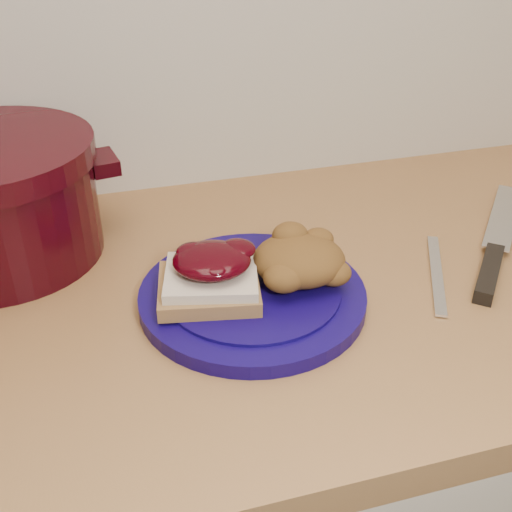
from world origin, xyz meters
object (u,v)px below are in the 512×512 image
object	(u,v)px
pepper_grinder	(12,189)
chef_knife	(493,256)
butter_knife	(436,273)
plate	(252,296)

from	to	relation	value
pepper_grinder	chef_knife	bearing A→B (deg)	-22.69
chef_knife	butter_knife	world-z (taller)	chef_knife
plate	chef_knife	bearing A→B (deg)	-0.03
butter_knife	plate	bearing A→B (deg)	114.02
plate	pepper_grinder	size ratio (longest dim) A/B	1.96
chef_knife	plate	bearing A→B (deg)	130.12
plate	chef_knife	xyz separation A→B (m)	(0.32, -0.00, 0.00)
butter_knife	pepper_grinder	size ratio (longest dim) A/B	1.33
plate	butter_knife	bearing A→B (deg)	-1.98
plate	pepper_grinder	xyz separation A→B (m)	(-0.26, 0.24, 0.06)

